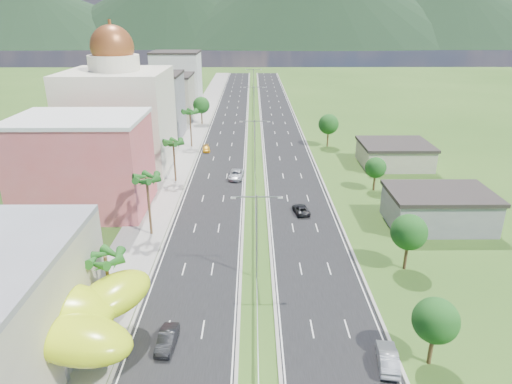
{
  "coord_description": "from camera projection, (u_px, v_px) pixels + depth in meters",
  "views": [
    {
      "loc": [
        -0.45,
        -38.85,
        30.51
      ],
      "look_at": [
        0.0,
        21.27,
        7.0
      ],
      "focal_mm": 32.0,
      "sensor_mm": 36.0,
      "label": 1
    }
  ],
  "objects": [
    {
      "name": "ground",
      "position": [
        258.0,
        329.0,
        47.3
      ],
      "size": [
        500.0,
        500.0,
        0.0
      ],
      "primitive_type": "plane",
      "color": "#2D5119",
      "rests_on": "ground"
    },
    {
      "name": "road_left",
      "position": [
        228.0,
        128.0,
        131.05
      ],
      "size": [
        11.0,
        260.0,
        0.04
      ],
      "primitive_type": "cube",
      "color": "black",
      "rests_on": "ground"
    },
    {
      "name": "road_right",
      "position": [
        280.0,
        128.0,
        131.16
      ],
      "size": [
        11.0,
        260.0,
        0.04
      ],
      "primitive_type": "cube",
      "color": "black",
      "rests_on": "ground"
    },
    {
      "name": "sidewalk_left",
      "position": [
        195.0,
        128.0,
        130.97
      ],
      "size": [
        7.0,
        260.0,
        0.12
      ],
      "primitive_type": "cube",
      "color": "gray",
      "rests_on": "ground"
    },
    {
      "name": "median_guardrail",
      "position": [
        254.0,
        142.0,
        114.11
      ],
      "size": [
        0.1,
        216.06,
        0.76
      ],
      "color": "gray",
      "rests_on": "ground"
    },
    {
      "name": "streetlight_median_b",
      "position": [
        257.0,
        228.0,
        54.15
      ],
      "size": [
        6.04,
        0.25,
        11.0
      ],
      "color": "gray",
      "rests_on": "ground"
    },
    {
      "name": "streetlight_median_c",
      "position": [
        255.0,
        141.0,
        91.4
      ],
      "size": [
        6.04,
        0.25,
        11.0
      ],
      "color": "gray",
      "rests_on": "ground"
    },
    {
      "name": "streetlight_median_d",
      "position": [
        254.0,
        101.0,
        133.31
      ],
      "size": [
        6.04,
        0.25,
        11.0
      ],
      "color": "gray",
      "rests_on": "ground"
    },
    {
      "name": "streetlight_median_e",
      "position": [
        254.0,
        80.0,
        175.22
      ],
      "size": [
        6.04,
        0.25,
        11.0
      ],
      "color": "gray",
      "rests_on": "ground"
    },
    {
      "name": "lime_canopy",
      "position": [
        39.0,
        314.0,
        41.61
      ],
      "size": [
        18.0,
        15.0,
        7.4
      ],
      "color": "#BFDB15",
      "rests_on": "ground"
    },
    {
      "name": "pink_shophouse",
      "position": [
        84.0,
        166.0,
        74.17
      ],
      "size": [
        20.0,
        15.0,
        15.0
      ],
      "primitive_type": "cube",
      "color": "#CD5455",
      "rests_on": "ground"
    },
    {
      "name": "domed_building",
      "position": [
        119.0,
        113.0,
        94.18
      ],
      "size": [
        20.0,
        20.0,
        28.7
      ],
      "color": "beige",
      "rests_on": "ground"
    },
    {
      "name": "midrise_grey",
      "position": [
        151.0,
        107.0,
        118.69
      ],
      "size": [
        16.0,
        15.0,
        16.0
      ],
      "primitive_type": "cube",
      "color": "gray",
      "rests_on": "ground"
    },
    {
      "name": "midrise_beige",
      "position": [
        166.0,
        98.0,
        139.73
      ],
      "size": [
        16.0,
        15.0,
        13.0
      ],
      "primitive_type": "cube",
      "color": "#A39A86",
      "rests_on": "ground"
    },
    {
      "name": "midrise_white",
      "position": [
        177.0,
        80.0,
        160.24
      ],
      "size": [
        16.0,
        15.0,
        18.0
      ],
      "primitive_type": "cube",
      "color": "silver",
      "rests_on": "ground"
    },
    {
      "name": "shed_near",
      "position": [
        438.0,
        210.0,
        69.86
      ],
      "size": [
        15.0,
        10.0,
        5.0
      ],
      "primitive_type": "cube",
      "color": "gray",
      "rests_on": "ground"
    },
    {
      "name": "shed_far",
      "position": [
        394.0,
        155.0,
        97.93
      ],
      "size": [
        14.0,
        12.0,
        4.4
      ],
      "primitive_type": "cube",
      "color": "#A39A86",
      "rests_on": "ground"
    },
    {
      "name": "palm_tree_b",
      "position": [
        106.0,
        261.0,
        46.48
      ],
      "size": [
        3.6,
        3.6,
        8.1
      ],
      "color": "#47301C",
      "rests_on": "ground"
    },
    {
      "name": "palm_tree_c",
      "position": [
        147.0,
        181.0,
        64.58
      ],
      "size": [
        3.6,
        3.6,
        9.6
      ],
      "color": "#47301C",
      "rests_on": "ground"
    },
    {
      "name": "palm_tree_d",
      "position": [
        173.0,
        144.0,
        86.35
      ],
      "size": [
        3.6,
        3.6,
        8.6
      ],
      "color": "#47301C",
      "rests_on": "ground"
    },
    {
      "name": "palm_tree_e",
      "position": [
        190.0,
        113.0,
        109.35
      ],
      "size": [
        3.6,
        3.6,
        9.4
      ],
      "color": "#47301C",
      "rests_on": "ground"
    },
    {
      "name": "leafy_tree_lfar",
      "position": [
        201.0,
        105.0,
        133.63
      ],
      "size": [
        4.9,
        4.9,
        8.05
      ],
      "color": "#47301C",
      "rests_on": "ground"
    },
    {
      "name": "leafy_tree_ra",
      "position": [
        436.0,
        321.0,
        41.01
      ],
      "size": [
        4.2,
        4.2,
        6.9
      ],
      "color": "#47301C",
      "rests_on": "ground"
    },
    {
      "name": "leafy_tree_rb",
      "position": [
        409.0,
        232.0,
        56.72
      ],
      "size": [
        4.55,
        4.55,
        7.47
      ],
      "color": "#47301C",
      "rests_on": "ground"
    },
    {
      "name": "leafy_tree_rc",
      "position": [
        376.0,
        168.0,
        83.11
      ],
      "size": [
        3.85,
        3.85,
        6.33
      ],
      "color": "#47301C",
      "rests_on": "ground"
    },
    {
      "name": "leafy_tree_rd",
      "position": [
        329.0,
        124.0,
        110.58
      ],
      "size": [
        4.9,
        4.9,
        8.05
      ],
      "color": "#47301C",
      "rests_on": "ground"
    },
    {
      "name": "mountain_ridge",
      "position": [
        311.0,
        46.0,
        466.79
      ],
      "size": [
        860.0,
        140.0,
        90.0
      ],
      "primitive_type": null,
      "color": "black",
      "rests_on": "ground"
    },
    {
      "name": "car_dark_left",
      "position": [
        167.0,
        339.0,
        44.68
      ],
      "size": [
        1.89,
        4.65,
        1.5
      ],
      "primitive_type": "imported",
      "rotation": [
        0.0,
        0.0,
        -0.07
      ],
      "color": "black",
      "rests_on": "road_left"
    },
    {
      "name": "car_silver_mid_left",
      "position": [
        236.0,
        174.0,
        90.35
      ],
      "size": [
        3.28,
        6.01,
        1.6
      ],
      "primitive_type": "imported",
      "rotation": [
        0.0,
        0.0,
        -0.11
      ],
      "color": "#B4B6BC",
      "rests_on": "road_left"
    },
    {
      "name": "car_yellow_far_left",
      "position": [
        206.0,
        149.0,
        108.43
      ],
      "size": [
        2.29,
        4.4,
        1.22
      ],
      "primitive_type": "imported",
      "rotation": [
        0.0,
        0.0,
        0.14
      ],
      "color": "gold",
      "rests_on": "road_left"
    },
    {
      "name": "car_silver_right",
      "position": [
        388.0,
        358.0,
        42.18
      ],
      "size": [
        2.43,
        5.13,
        1.63
      ],
      "primitive_type": "imported",
      "rotation": [
        0.0,
        0.0,
        2.99
      ],
      "color": "#939699",
      "rests_on": "road_right"
    },
    {
      "name": "car_dark_far_right",
      "position": [
        301.0,
        209.0,
        74.65
      ],
      "size": [
        2.85,
        4.95,
        1.3
      ],
      "primitive_type": "imported",
      "rotation": [
        0.0,
        0.0,
        3.3
      ],
      "color": "black",
      "rests_on": "road_right"
    },
    {
      "name": "motorcycle",
      "position": [
        130.0,
        349.0,
        43.63
      ],
      "size": [
        0.57,
        1.83,
        1.17
      ],
      "primitive_type": "imported",
      "rotation": [
        0.0,
        0.0,
        0.01
      ],
      "color": "black",
      "rests_on": "road_left"
    }
  ]
}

